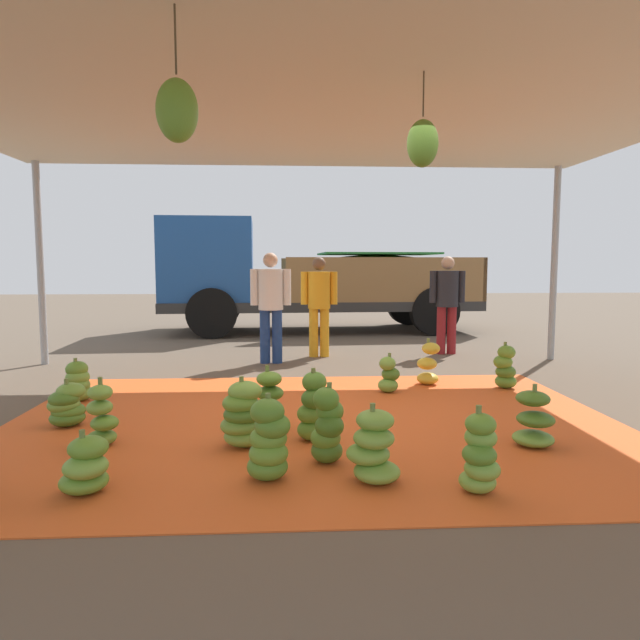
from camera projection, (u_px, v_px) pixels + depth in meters
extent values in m
plane|color=brown|center=(305.00, 365.00, 8.15)|extent=(40.00, 40.00, 0.00)
cube|color=#E05B23|center=(314.00, 423.00, 5.17)|extent=(5.64, 4.21, 0.01)
cylinder|color=#9EA0A5|center=(40.00, 264.00, 8.10)|extent=(0.10, 0.10, 2.92)
cylinder|color=#9EA0A5|center=(554.00, 264.00, 8.52)|extent=(0.10, 0.10, 2.92)
cube|color=beige|center=(314.00, 92.00, 4.88)|extent=(8.00, 7.00, 0.06)
cylinder|color=#4C422D|center=(175.00, 39.00, 3.18)|extent=(0.01, 0.01, 0.38)
ellipsoid|color=#60932D|center=(177.00, 111.00, 3.22)|extent=(0.24, 0.24, 0.36)
cylinder|color=#4C422D|center=(423.00, 94.00, 4.27)|extent=(0.01, 0.01, 0.34)
ellipsoid|color=#518428|center=(423.00, 143.00, 4.31)|extent=(0.24, 0.24, 0.36)
ellipsoid|color=#477523|center=(327.00, 451.00, 4.13)|extent=(0.31, 0.31, 0.18)
ellipsoid|color=#60932D|center=(326.00, 438.00, 4.11)|extent=(0.29, 0.29, 0.18)
ellipsoid|color=#477523|center=(329.00, 426.00, 4.07)|extent=(0.29, 0.29, 0.18)
ellipsoid|color=#518428|center=(330.00, 411.00, 4.10)|extent=(0.28, 0.28, 0.18)
ellipsoid|color=#518428|center=(326.00, 399.00, 4.05)|extent=(0.26, 0.26, 0.18)
cylinder|color=olive|center=(329.00, 391.00, 4.06)|extent=(0.04, 0.04, 0.12)
ellipsoid|color=#6B9E38|center=(388.00, 385.00, 6.39)|extent=(0.31, 0.31, 0.16)
ellipsoid|color=#477523|center=(391.00, 374.00, 6.40)|extent=(0.29, 0.29, 0.16)
ellipsoid|color=#75A83D|center=(387.00, 364.00, 6.36)|extent=(0.23, 0.23, 0.16)
cylinder|color=olive|center=(390.00, 358.00, 6.37)|extent=(0.04, 0.04, 0.12)
ellipsoid|color=#75A83D|center=(245.00, 436.00, 4.50)|extent=(0.38, 0.38, 0.16)
ellipsoid|color=#6B9E38|center=(240.00, 425.00, 4.48)|extent=(0.44, 0.44, 0.16)
ellipsoid|color=#477523|center=(242.00, 414.00, 4.47)|extent=(0.38, 0.38, 0.16)
ellipsoid|color=#60932D|center=(240.00, 403.00, 4.46)|extent=(0.33, 0.33, 0.16)
ellipsoid|color=#75A83D|center=(245.00, 391.00, 4.47)|extent=(0.36, 0.36, 0.16)
cylinder|color=olive|center=(241.00, 384.00, 4.46)|extent=(0.04, 0.04, 0.12)
ellipsoid|color=#477523|center=(67.00, 418.00, 5.06)|extent=(0.35, 0.35, 0.15)
ellipsoid|color=#518428|center=(68.00, 411.00, 5.07)|extent=(0.38, 0.38, 0.15)
ellipsoid|color=#6B9E38|center=(64.00, 405.00, 5.04)|extent=(0.39, 0.39, 0.15)
ellipsoid|color=#477523|center=(64.00, 399.00, 5.03)|extent=(0.32, 0.32, 0.15)
ellipsoid|color=#6B9E38|center=(71.00, 391.00, 5.07)|extent=(0.36, 0.36, 0.15)
cylinder|color=olive|center=(66.00, 385.00, 5.03)|extent=(0.04, 0.04, 0.12)
ellipsoid|color=#6B9E38|center=(533.00, 438.00, 4.50)|extent=(0.43, 0.43, 0.12)
ellipsoid|color=#477523|center=(536.00, 419.00, 4.48)|extent=(0.41, 0.41, 0.12)
ellipsoid|color=#477523|center=(533.00, 398.00, 4.50)|extent=(0.38, 0.38, 0.12)
cylinder|color=olive|center=(535.00, 391.00, 4.49)|extent=(0.04, 0.04, 0.12)
ellipsoid|color=#75A83D|center=(477.00, 481.00, 3.59)|extent=(0.33, 0.33, 0.14)
ellipsoid|color=#75A83D|center=(482.00, 469.00, 3.54)|extent=(0.24, 0.24, 0.14)
ellipsoid|color=#518428|center=(479.00, 455.00, 3.53)|extent=(0.30, 0.30, 0.14)
ellipsoid|color=#75A83D|center=(481.00, 438.00, 3.57)|extent=(0.21, 0.21, 0.14)
ellipsoid|color=#60932D|center=(481.00, 424.00, 3.53)|extent=(0.26, 0.26, 0.14)
cylinder|color=olive|center=(479.00, 415.00, 3.53)|extent=(0.04, 0.04, 0.12)
ellipsoid|color=#60932D|center=(84.00, 481.00, 3.58)|extent=(0.40, 0.40, 0.15)
ellipsoid|color=#75A83D|center=(86.00, 467.00, 3.53)|extent=(0.33, 0.33, 0.15)
ellipsoid|color=#60932D|center=(88.00, 448.00, 3.55)|extent=(0.26, 0.26, 0.15)
cylinder|color=olive|center=(82.00, 439.00, 3.52)|extent=(0.04, 0.04, 0.12)
ellipsoid|color=#6B9E38|center=(102.00, 437.00, 4.53)|extent=(0.32, 0.32, 0.12)
ellipsoid|color=#60932D|center=(105.00, 423.00, 4.49)|extent=(0.30, 0.30, 0.12)
ellipsoid|color=#75A83D|center=(100.00, 407.00, 4.48)|extent=(0.28, 0.28, 0.12)
ellipsoid|color=#75A83D|center=(100.00, 393.00, 4.45)|extent=(0.23, 0.23, 0.12)
cylinder|color=olive|center=(100.00, 384.00, 4.46)|extent=(0.04, 0.04, 0.12)
ellipsoid|color=gold|center=(428.00, 378.00, 6.81)|extent=(0.37, 0.37, 0.14)
ellipsoid|color=gold|center=(427.00, 364.00, 6.76)|extent=(0.27, 0.27, 0.14)
ellipsoid|color=gold|center=(431.00, 348.00, 6.72)|extent=(0.30, 0.30, 0.14)
cylinder|color=olive|center=(428.00, 343.00, 6.75)|extent=(0.04, 0.04, 0.12)
ellipsoid|color=#518428|center=(267.00, 466.00, 3.80)|extent=(0.39, 0.39, 0.18)
ellipsoid|color=#60932D|center=(269.00, 453.00, 3.77)|extent=(0.35, 0.35, 0.18)
ellipsoid|color=#60932D|center=(268.00, 438.00, 3.79)|extent=(0.34, 0.34, 0.18)
ellipsoid|color=#518428|center=(272.00, 426.00, 3.74)|extent=(0.31, 0.31, 0.18)
ellipsoid|color=#518428|center=(267.00, 412.00, 3.72)|extent=(0.27, 0.27, 0.18)
cylinder|color=olive|center=(268.00, 402.00, 3.74)|extent=(0.04, 0.04, 0.12)
ellipsoid|color=#60932D|center=(312.00, 430.00, 4.65)|extent=(0.29, 0.29, 0.17)
ellipsoid|color=#60932D|center=(311.00, 414.00, 4.65)|extent=(0.32, 0.32, 0.17)
ellipsoid|color=#477523|center=(314.00, 399.00, 4.61)|extent=(0.24, 0.24, 0.17)
ellipsoid|color=#518428|center=(314.00, 382.00, 4.63)|extent=(0.29, 0.29, 0.17)
cylinder|color=olive|center=(313.00, 375.00, 4.61)|extent=(0.04, 0.04, 0.12)
ellipsoid|color=#6B9E38|center=(80.00, 393.00, 5.99)|extent=(0.35, 0.35, 0.17)
ellipsoid|color=#6B9E38|center=(77.00, 385.00, 5.96)|extent=(0.34, 0.34, 0.17)
ellipsoid|color=#75A83D|center=(78.00, 377.00, 5.96)|extent=(0.28, 0.28, 0.17)
ellipsoid|color=#60932D|center=(77.00, 369.00, 5.96)|extent=(0.23, 0.23, 0.17)
cylinder|color=olive|center=(75.00, 364.00, 5.94)|extent=(0.04, 0.04, 0.12)
ellipsoid|color=#75A83D|center=(377.00, 472.00, 3.76)|extent=(0.42, 0.42, 0.14)
ellipsoid|color=#75A83D|center=(368.00, 454.00, 3.77)|extent=(0.41, 0.41, 0.14)
ellipsoid|color=#75A83D|center=(374.00, 438.00, 3.74)|extent=(0.34, 0.34, 0.14)
ellipsoid|color=#75A83D|center=(375.00, 420.00, 3.76)|extent=(0.33, 0.33, 0.14)
cylinder|color=olive|center=(373.00, 412.00, 3.73)|extent=(0.04, 0.04, 0.12)
ellipsoid|color=#75A83D|center=(271.00, 422.00, 4.96)|extent=(0.36, 0.36, 0.13)
ellipsoid|color=#75A83D|center=(268.00, 407.00, 4.96)|extent=(0.29, 0.29, 0.13)
ellipsoid|color=#518428|center=(270.00, 393.00, 4.93)|extent=(0.31, 0.31, 0.13)
ellipsoid|color=#60932D|center=(269.00, 379.00, 4.91)|extent=(0.26, 0.26, 0.13)
cylinder|color=olive|center=(267.00, 372.00, 4.91)|extent=(0.04, 0.04, 0.12)
ellipsoid|color=#518428|center=(506.00, 381.00, 6.60)|extent=(0.35, 0.35, 0.16)
ellipsoid|color=#477523|center=(506.00, 372.00, 6.57)|extent=(0.32, 0.32, 0.16)
ellipsoid|color=#60932D|center=(503.00, 362.00, 6.56)|extent=(0.29, 0.29, 0.16)
ellipsoid|color=#60932D|center=(506.00, 352.00, 6.54)|extent=(0.29, 0.29, 0.16)
cylinder|color=olive|center=(505.00, 347.00, 6.55)|extent=(0.04, 0.04, 0.12)
cube|color=#2D2D2D|center=(320.00, 304.00, 12.33)|extent=(6.74, 2.63, 0.20)
cube|color=#1E4C93|center=(209.00, 260.00, 11.98)|extent=(1.96, 2.20, 1.70)
cube|color=#232D38|center=(163.00, 244.00, 11.85)|extent=(0.12, 1.83, 0.75)
cube|color=olive|center=(388.00, 280.00, 11.31)|extent=(4.11, 0.29, 0.90)
cube|color=olive|center=(367.00, 277.00, 13.50)|extent=(4.11, 0.29, 0.90)
cube|color=olive|center=(465.00, 278.00, 12.62)|extent=(0.20, 2.30, 0.90)
ellipsoid|color=#518428|center=(377.00, 277.00, 12.41)|extent=(3.71, 2.11, 0.97)
cube|color=#237533|center=(377.00, 254.00, 12.36)|extent=(2.55, 1.87, 0.04)
cylinder|color=black|center=(212.00, 313.00, 11.06)|extent=(1.01, 0.33, 1.00)
cylinder|color=black|center=(219.00, 305.00, 13.13)|extent=(1.01, 0.33, 1.00)
cylinder|color=black|center=(435.00, 311.00, 11.54)|extent=(1.01, 0.33, 1.00)
cylinder|color=black|center=(408.00, 304.00, 13.62)|extent=(1.01, 0.33, 1.00)
cylinder|color=maroon|center=(441.00, 330.00, 9.17)|extent=(0.15, 0.15, 0.77)
cylinder|color=maroon|center=(452.00, 330.00, 9.18)|extent=(0.15, 0.15, 0.77)
cylinder|color=#26262D|center=(447.00, 289.00, 9.10)|extent=(0.35, 0.35, 0.58)
cylinder|color=#26262D|center=(433.00, 287.00, 9.09)|extent=(0.11, 0.11, 0.52)
cylinder|color=#26262D|center=(462.00, 287.00, 9.11)|extent=(0.11, 0.11, 0.52)
sphere|color=tan|center=(448.00, 263.00, 9.06)|extent=(0.21, 0.21, 0.21)
cylinder|color=orange|center=(314.00, 333.00, 8.88)|extent=(0.14, 0.14, 0.77)
cylinder|color=orange|center=(325.00, 333.00, 8.89)|extent=(0.14, 0.14, 0.77)
cylinder|color=orange|center=(319.00, 290.00, 8.82)|extent=(0.35, 0.35, 0.58)
cylinder|color=orange|center=(304.00, 288.00, 8.80)|extent=(0.11, 0.11, 0.51)
cylinder|color=orange|center=(334.00, 288.00, 8.83)|extent=(0.11, 0.11, 0.51)
sphere|color=brown|center=(319.00, 264.00, 8.78)|extent=(0.21, 0.21, 0.21)
cylinder|color=navy|center=(265.00, 336.00, 8.30)|extent=(0.15, 0.15, 0.79)
cylinder|color=navy|center=(277.00, 336.00, 8.31)|extent=(0.15, 0.15, 0.79)
cylinder|color=silver|center=(271.00, 289.00, 8.24)|extent=(0.36, 0.36, 0.60)
cylinder|color=silver|center=(254.00, 287.00, 8.22)|extent=(0.12, 0.12, 0.53)
cylinder|color=silver|center=(287.00, 287.00, 8.25)|extent=(0.12, 0.12, 0.53)
sphere|color=tan|center=(270.00, 260.00, 8.20)|extent=(0.22, 0.22, 0.22)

